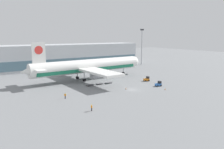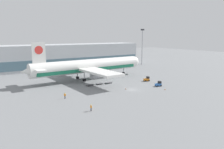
# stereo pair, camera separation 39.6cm
# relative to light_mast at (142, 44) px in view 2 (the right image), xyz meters

# --- Properties ---
(ground_plane) EXTENTS (400.00, 400.00, 0.00)m
(ground_plane) POSITION_rel_light_mast_xyz_m (-48.80, -50.86, -13.64)
(ground_plane) COLOR slate
(terminal_building) EXTENTS (90.00, 18.20, 14.00)m
(terminal_building) POSITION_rel_light_mast_xyz_m (-43.50, 16.89, -6.65)
(terminal_building) COLOR #B2B7BC
(terminal_building) RESTS_ON ground_plane
(light_mast) EXTENTS (2.80, 0.50, 23.58)m
(light_mast) POSITION_rel_light_mast_xyz_m (0.00, 0.00, 0.00)
(light_mast) COLOR #9EA0A5
(light_mast) RESTS_ON ground_plane
(airplane_main) EXTENTS (58.10, 48.27, 17.00)m
(airplane_main) POSITION_rel_light_mast_xyz_m (-53.92, -25.25, -7.80)
(airplane_main) COLOR white
(airplane_main) RESTS_ON ground_plane
(baggage_tug_foreground) EXTENTS (2.67, 2.03, 2.00)m
(baggage_tug_foreground) POSITION_rel_light_mast_xyz_m (-34.14, -42.51, -12.76)
(baggage_tug_foreground) COLOR orange
(baggage_tug_foreground) RESTS_ON ground_plane
(baggage_tug_mid) EXTENTS (2.56, 1.82, 2.00)m
(baggage_tug_mid) POSITION_rel_light_mast_xyz_m (-36.96, -52.26, -12.76)
(baggage_tug_mid) COLOR #2D66B7
(baggage_tug_mid) RESTS_ON ground_plane
(baggage_dolly_lead) EXTENTS (3.76, 1.76, 0.48)m
(baggage_dolly_lead) POSITION_rel_light_mast_xyz_m (-58.90, -36.99, -13.25)
(baggage_dolly_lead) COLOR #56565B
(baggage_dolly_lead) RESTS_ON ground_plane
(baggage_dolly_second) EXTENTS (3.76, 1.76, 0.48)m
(baggage_dolly_second) POSITION_rel_light_mast_xyz_m (-54.58, -36.90, -13.25)
(baggage_dolly_second) COLOR #56565B
(baggage_dolly_second) RESTS_ON ground_plane
(baggage_dolly_third) EXTENTS (3.76, 1.76, 0.48)m
(baggage_dolly_third) POSITION_rel_light_mast_xyz_m (-50.54, -37.34, -13.25)
(baggage_dolly_third) COLOR #56565B
(baggage_dolly_third) RESTS_ON ground_plane
(ground_crew_near) EXTENTS (0.26, 0.57, 1.76)m
(ground_crew_near) POSITION_rel_light_mast_xyz_m (-72.06, -62.63, -12.60)
(ground_crew_near) COLOR black
(ground_crew_near) RESTS_ON ground_plane
(ground_crew_far) EXTENTS (0.55, 0.31, 1.84)m
(ground_crew_far) POSITION_rel_light_mast_xyz_m (-73.61, -48.22, -12.54)
(ground_crew_far) COLOR black
(ground_crew_far) RESTS_ON ground_plane
(traffic_cone_near) EXTENTS (0.40, 0.40, 0.64)m
(traffic_cone_near) POSITION_rel_light_mast_xyz_m (-50.51, -49.14, -13.33)
(traffic_cone_near) COLOR black
(traffic_cone_near) RESTS_ON ground_plane
(traffic_cone_far) EXTENTS (0.40, 0.40, 0.74)m
(traffic_cone_far) POSITION_rel_light_mast_xyz_m (-39.10, -57.69, -13.27)
(traffic_cone_far) COLOR black
(traffic_cone_far) RESTS_ON ground_plane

